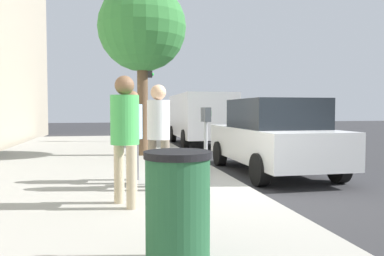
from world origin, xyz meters
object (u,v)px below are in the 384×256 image
Objects in this scene: parking_meter at (206,129)px; parking_officer at (132,129)px; parked_van_far at (200,116)px; street_tree at (142,29)px; traffic_signal at (148,85)px; pedestrian_at_meter at (158,127)px; parked_sedan_near at (273,136)px; trash_bin at (178,209)px; pedestrian_bystander at (125,128)px.

parking_officer reaches higher than parking_meter.
parked_van_far is 5.97m from street_tree.
street_tree is at bearing 147.96° from parked_van_far.
traffic_signal is (9.32, -1.15, 1.41)m from parking_officer.
parked_van_far is at bearing 45.10° from pedestrian_at_meter.
pedestrian_at_meter is at bearing 178.55° from street_tree.
pedestrian_at_meter reaches higher than parking_officer.
parking_meter is at bearing 129.33° from parked_sedan_near.
parking_meter is 3.74m from trash_bin.
parking_meter is 0.92m from pedestrian_at_meter.
parked_sedan_near reaches higher than parking_meter.
trash_bin is at bearing 148.56° from parked_sedan_near.
parking_meter is at bearing 16.68° from pedestrian_bystander.
parked_van_far reaches higher than parking_officer.
street_tree is (4.25, -0.53, 2.78)m from parking_officer.
pedestrian_at_meter is at bearing -44.58° from parking_officer.
pedestrian_bystander is 0.36× the size of street_tree.
trash_bin is (-13.38, 0.98, -1.92)m from traffic_signal.
parked_sedan_near is 1.22× the size of traffic_signal.
parking_meter is 1.40m from parking_officer.
pedestrian_bystander is at bearing -79.88° from parking_officer.
street_tree reaches higher than trash_bin.
parked_sedan_near is 8.62m from traffic_signal.
parked_van_far is at bearing -12.49° from parking_meter.
parking_meter is 0.32× the size of parked_sedan_near.
pedestrian_bystander is 11.17m from parked_van_far.
pedestrian_bystander is 1.07× the size of parking_officer.
parked_sedan_near is (1.69, -2.06, -0.27)m from parking_meter.
parking_officer is 1.71× the size of trash_bin.
street_tree is (4.77, 0.77, 2.77)m from parking_meter.
parked_sedan_near is 6.12m from trash_bin.
pedestrian_at_meter reaches higher than trash_bin.
parking_officer is at bearing 2.40° from trash_bin.
street_tree is at bearing -2.50° from trash_bin.
parked_van_far is (9.29, -2.06, 0.09)m from parking_meter.
pedestrian_at_meter is 0.35× the size of street_tree.
parking_meter is at bearing -17.77° from trash_bin.
parked_van_far is 13.23m from trash_bin.
pedestrian_at_meter is 0.41× the size of parked_sedan_near.
parking_officer is at bearing 91.34° from pedestrian_at_meter.
parking_meter is 5.57m from street_tree.
trash_bin is at bearing -104.58° from pedestrian_bystander.
pedestrian_at_meter reaches higher than parked_sedan_near.
parked_van_far is at bearing -32.04° from street_tree.
parking_officer is 5.10m from street_tree.
pedestrian_bystander is at bearing -146.92° from pedestrian_at_meter.
pedestrian_at_meter is 3.38m from trash_bin.
traffic_signal is at bearing 59.05° from pedestrian_bystander.
traffic_signal is 13.55m from trash_bin.
parked_sedan_near is at bearing 180.00° from parked_van_far.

